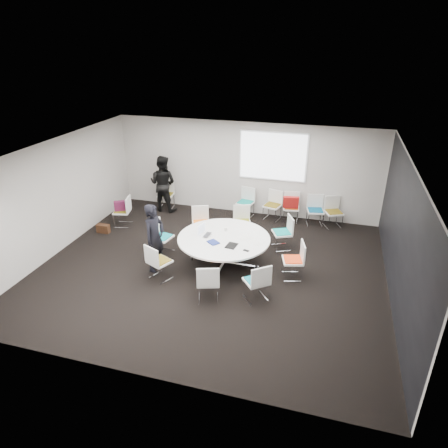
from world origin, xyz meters
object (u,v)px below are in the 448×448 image
(chair_ring_a, at_px, (293,267))
(chair_ring_f, at_px, (160,268))
(chair_back_c, at_px, (291,213))
(cup, at_px, (226,229))
(chair_ring_d, at_px, (201,229))
(maroon_bag, at_px, (121,206))
(chair_ring_g, at_px, (208,289))
(chair_person_back, at_px, (166,200))
(chair_spare_left, at_px, (123,217))
(chair_back_b, at_px, (272,211))
(chair_ring_e, at_px, (162,243))
(chair_ring_h, at_px, (256,288))
(chair_back_d, at_px, (315,216))
(conference_table, at_px, (224,245))
(laptop, at_px, (209,235))
(chair_ring_c, at_px, (242,228))
(chair_back_e, at_px, (333,218))
(chair_back_a, at_px, (245,208))
(chair_ring_b, at_px, (282,239))
(brown_bag, at_px, (103,229))
(person_main, at_px, (155,238))

(chair_ring_a, relative_size, chair_ring_f, 1.00)
(chair_back_c, relative_size, cup, 9.78)
(chair_ring_d, distance_m, maroon_bag, 2.48)
(chair_ring_a, relative_size, chair_ring_g, 1.00)
(chair_ring_f, height_order, chair_person_back, same)
(chair_back_c, relative_size, chair_spare_left, 1.00)
(chair_back_b, height_order, chair_person_back, same)
(chair_ring_e, bearing_deg, chair_back_b, 151.28)
(chair_ring_a, xyz_separation_m, chair_ring_h, (-0.62, -1.06, 0.00))
(chair_ring_d, relative_size, chair_ring_f, 1.00)
(chair_back_d, bearing_deg, chair_ring_h, 65.47)
(conference_table, bearing_deg, chair_ring_g, -86.70)
(laptop, bearing_deg, chair_ring_a, -88.87)
(chair_ring_c, bearing_deg, chair_back_e, -168.34)
(cup, bearing_deg, laptop, -130.10)
(chair_ring_h, distance_m, chair_back_e, 4.32)
(chair_ring_g, xyz_separation_m, chair_person_back, (-2.82, 4.35, 0.00))
(conference_table, distance_m, maroon_bag, 3.67)
(chair_ring_d, bearing_deg, chair_back_e, -176.28)
(chair_back_e, distance_m, chair_spare_left, 6.06)
(chair_ring_d, bearing_deg, chair_back_a, -138.26)
(chair_ring_e, xyz_separation_m, chair_back_a, (1.50, 2.81, 0.00))
(conference_table, height_order, chair_ring_b, chair_ring_b)
(maroon_bag, bearing_deg, chair_ring_h, -29.27)
(brown_bag, bearing_deg, chair_ring_f, -34.73)
(chair_ring_d, distance_m, cup, 1.32)
(cup, bearing_deg, maroon_bag, 164.04)
(chair_person_back, relative_size, cup, 9.78)
(chair_spare_left, relative_size, person_main, 0.54)
(chair_person_back, distance_m, maroon_bag, 1.74)
(chair_ring_h, height_order, chair_back_a, same)
(maroon_bag, bearing_deg, chair_spare_left, 12.55)
(chair_spare_left, bearing_deg, chair_ring_h, -131.94)
(chair_ring_b, relative_size, chair_back_b, 1.00)
(chair_ring_e, relative_size, chair_ring_g, 1.00)
(chair_back_c, bearing_deg, chair_ring_h, 80.63)
(chair_back_a, bearing_deg, chair_spare_left, 38.08)
(chair_ring_e, xyz_separation_m, person_main, (0.17, -0.73, 0.54))
(chair_ring_a, bearing_deg, chair_person_back, 40.63)
(chair_ring_f, bearing_deg, person_main, 148.86)
(chair_spare_left, distance_m, brown_bag, 0.68)
(chair_ring_d, relative_size, chair_back_c, 1.00)
(chair_back_c, xyz_separation_m, cup, (-1.28, -2.57, 0.50))
(chair_back_d, relative_size, laptop, 2.99)
(chair_ring_h, bearing_deg, chair_ring_e, 115.31)
(chair_ring_f, bearing_deg, chair_ring_h, 20.83)
(chair_back_a, bearing_deg, chair_ring_c, 111.20)
(chair_back_d, height_order, person_main, person_main)
(chair_back_a, height_order, chair_back_c, same)
(chair_back_b, height_order, maroon_bag, chair_back_b)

